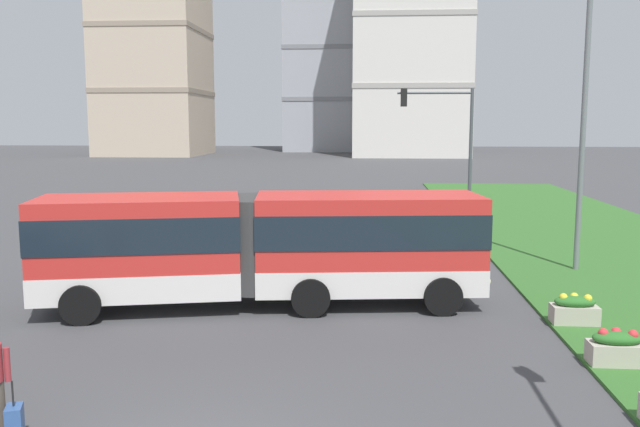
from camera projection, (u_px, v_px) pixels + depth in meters
The scene contains 9 objects.
articulated_bus at pixel (263, 246), 17.72m from camera, with size 12.06×4.42×3.00m.
car_grey_wagon at pixel (174, 219), 28.87m from camera, with size 4.57×2.41×1.58m.
rolling_suitcase at pixel (15, 423), 10.22m from camera, with size 0.35×0.42×0.97m.
flower_planter_1 at pixel (617, 347), 13.33m from camera, with size 1.10×0.56×0.74m.
flower_planter_2 at pixel (575, 309), 16.05m from camera, with size 1.10×0.56×0.74m.
traffic_light_far_right at pixel (448, 135), 29.94m from camera, with size 3.44×0.28×6.45m.
streetlight_median at pixel (584, 111), 21.31m from camera, with size 0.70×0.28×9.71m.
apartment_tower_westcentre at pixel (330, 28), 113.80m from camera, with size 15.16×14.86×42.09m.
apartment_tower_centre at pixel (411, 25), 96.87m from camera, with size 16.70×17.51×38.32m.
Camera 1 is at (2.40, -8.49, 4.93)m, focal length 37.08 mm.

